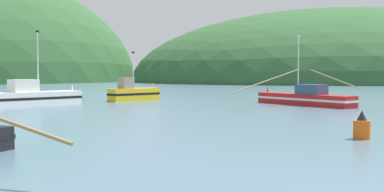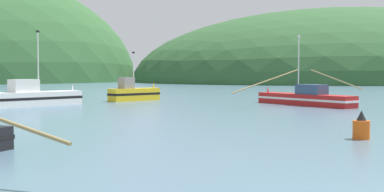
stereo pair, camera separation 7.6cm
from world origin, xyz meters
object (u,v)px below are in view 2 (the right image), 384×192
Objects in this scene: fishing_boat_white at (33,97)px; fishing_boat_red at (305,98)px; channel_buoy at (361,127)px; fishing_boat_yellow at (133,93)px.

fishing_boat_red is at bearing -44.83° from fishing_boat_white.
fishing_boat_red is (26.62, -4.38, -0.14)m from fishing_boat_white.
channel_buoy is (-7.75, -23.20, -0.16)m from fishing_boat_red.
channel_buoy is at bearing -91.11° from fishing_boat_white.
fishing_boat_white is at bearing 58.23° from fishing_boat_red.
fishing_boat_white is 1.44× the size of fishing_boat_yellow.
channel_buoy is at bearing -108.23° from fishing_boat_yellow.
fishing_boat_red is 2.74× the size of fishing_boat_yellow.
channel_buoy is (18.87, -27.58, -0.31)m from fishing_boat_white.
fishing_boat_white is 12.22m from fishing_boat_yellow.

